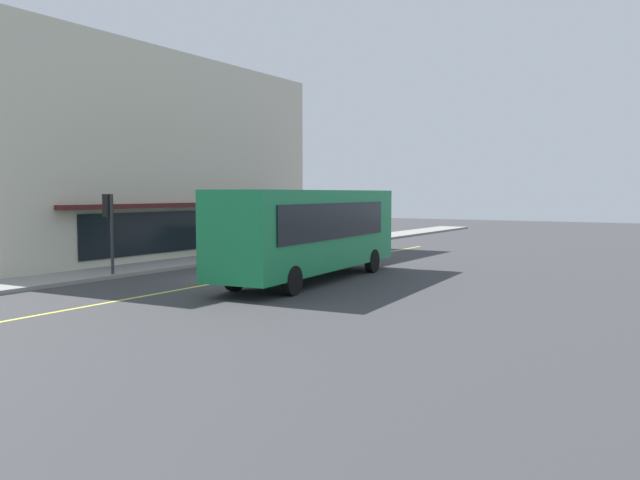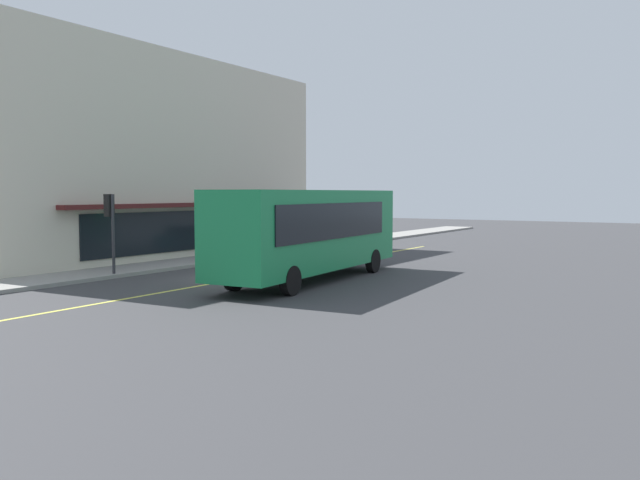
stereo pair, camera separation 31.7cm
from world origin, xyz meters
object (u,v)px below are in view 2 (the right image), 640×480
at_px(car_teal, 297,243).
at_px(pedestrian_at_corner, 273,233).
at_px(bus, 311,230).
at_px(traffic_light, 110,214).

relative_size(car_teal, pedestrian_at_corner, 2.79).
bearing_deg(bus, car_teal, 37.28).
relative_size(bus, car_teal, 2.59).
height_order(traffic_light, car_teal, traffic_light).
distance_m(bus, car_teal, 9.62).
height_order(bus, traffic_light, bus).
bearing_deg(pedestrian_at_corner, car_teal, -119.75).
bearing_deg(bus, pedestrian_at_corner, 42.88).
xyz_separation_m(traffic_light, car_teal, (10.97, -1.65, -1.79)).
relative_size(traffic_light, car_teal, 0.74).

